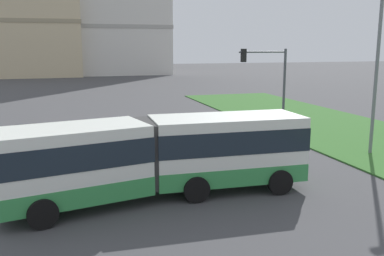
# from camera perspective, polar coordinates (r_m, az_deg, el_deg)

# --- Properties ---
(articulated_bus) EXTENTS (12.02, 3.83, 3.00)m
(articulated_bus) POSITION_cam_1_polar(r_m,az_deg,el_deg) (16.49, -4.32, -3.64)
(articulated_bus) COLOR silver
(articulated_bus) RESTS_ON ground
(car_silver_hatch) EXTENTS (4.56, 2.38, 1.58)m
(car_silver_hatch) POSITION_cam_1_polar(r_m,az_deg,el_deg) (24.39, -19.24, -1.62)
(car_silver_hatch) COLOR #B7BABF
(car_silver_hatch) RESTS_ON ground
(traffic_light_far_right) EXTENTS (3.21, 0.28, 5.57)m
(traffic_light_far_right) POSITION_cam_1_polar(r_m,az_deg,el_deg) (27.50, 10.21, 6.65)
(traffic_light_far_right) COLOR #474C51
(traffic_light_far_right) RESTS_ON ground
(streetlight_median) EXTENTS (0.70, 0.28, 9.24)m
(streetlight_median) POSITION_cam_1_polar(r_m,az_deg,el_deg) (24.58, 23.32, 8.36)
(streetlight_median) COLOR slate
(streetlight_median) RESTS_ON ground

